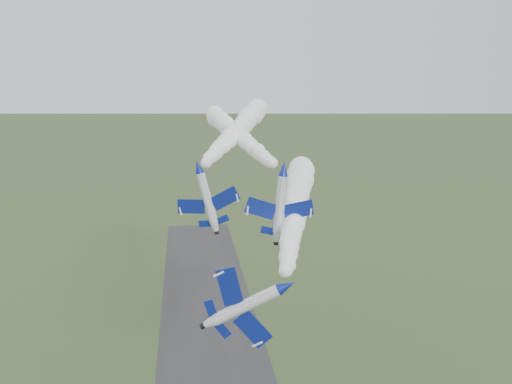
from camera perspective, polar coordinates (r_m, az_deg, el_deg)
jet_lead at (r=67.24m, az=3.12°, el=-9.38°), size 5.54×12.61×9.26m
smoke_trail_jet_lead at (r=100.70m, az=4.02°, el=-1.42°), size 17.28×65.08×5.68m
jet_pair_left at (r=87.23m, az=-5.81°, el=2.53°), size 9.78×11.80×3.62m
smoke_trail_jet_pair_left at (r=123.98m, az=-1.75°, el=6.34°), size 23.38×69.82×5.35m
jet_pair_right at (r=87.82m, az=2.81°, el=2.35°), size 11.19×13.33×3.33m
smoke_trail_jet_pair_right at (r=121.07m, az=-1.91°, el=5.82°), size 12.66×62.30×4.48m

